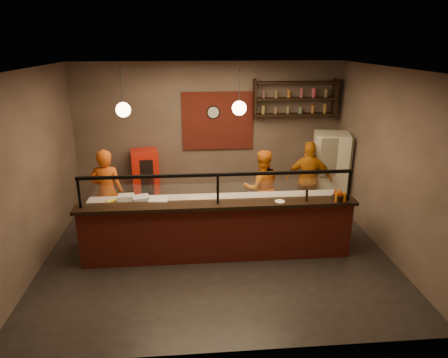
{
  "coord_description": "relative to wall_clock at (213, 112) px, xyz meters",
  "views": [
    {
      "loc": [
        -0.42,
        -6.41,
        3.62
      ],
      "look_at": [
        0.15,
        0.3,
        1.27
      ],
      "focal_mm": 32.0,
      "sensor_mm": 36.0,
      "label": 1
    }
  ],
  "objects": [
    {
      "name": "cook_right",
      "position": [
        1.95,
        -1.07,
        -1.28
      ],
      "size": [
        1.03,
        0.58,
        1.65
      ],
      "primitive_type": "imported",
      "rotation": [
        0.0,
        0.0,
        2.94
      ],
      "color": "orange",
      "rests_on": "floor"
    },
    {
      "name": "prep_tub_b",
      "position": [
        -1.42,
        -2.3,
        -1.13
      ],
      "size": [
        0.34,
        0.3,
        0.14
      ],
      "primitive_type": "cube",
      "rotation": [
        0.0,
        0.0,
        0.29
      ],
      "color": "silver",
      "rests_on": "worktop"
    },
    {
      "name": "sneeze_guard",
      "position": [
        -0.1,
        -2.76,
        -0.73
      ],
      "size": [
        4.5,
        0.05,
        0.52
      ],
      "color": "white",
      "rests_on": "counter_ledge"
    },
    {
      "name": "wall_right",
      "position": [
        2.9,
        -2.46,
        -0.5
      ],
      "size": [
        0.0,
        5.0,
        5.0
      ],
      "primitive_type": "plane",
      "rotation": [
        1.57,
        0.0,
        -1.57
      ],
      "color": "#766056",
      "rests_on": "floor"
    },
    {
      "name": "wall_back",
      "position": [
        -0.1,
        0.04,
        -0.5
      ],
      "size": [
        6.0,
        0.0,
        6.0
      ],
      "primitive_type": "plane",
      "rotation": [
        1.57,
        0.0,
        0.0
      ],
      "color": "#766056",
      "rests_on": "floor"
    },
    {
      "name": "floor",
      "position": [
        -0.1,
        -2.46,
        -2.1
      ],
      "size": [
        6.0,
        6.0,
        0.0
      ],
      "primitive_type": "plane",
      "color": "black",
      "rests_on": "ground"
    },
    {
      "name": "worktop_cabinet",
      "position": [
        -0.1,
        -2.26,
        -1.68
      ],
      "size": [
        4.6,
        0.75,
        0.85
      ],
      "primitive_type": "cube",
      "color": "gray",
      "rests_on": "floor"
    },
    {
      "name": "worktop",
      "position": [
        -0.1,
        -2.26,
        -1.23
      ],
      "size": [
        4.6,
        0.75,
        0.05
      ],
      "primitive_type": "cube",
      "color": "beige",
      "rests_on": "worktop_cabinet"
    },
    {
      "name": "wall_front",
      "position": [
        -0.1,
        -4.96,
        -0.5
      ],
      "size": [
        6.0,
        0.0,
        6.0
      ],
      "primitive_type": "plane",
      "rotation": [
        -1.57,
        0.0,
        0.0
      ],
      "color": "#766056",
      "rests_on": "floor"
    },
    {
      "name": "pendant_right",
      "position": [
        0.3,
        -2.26,
        0.45
      ],
      "size": [
        0.24,
        0.24,
        0.77
      ],
      "color": "black",
      "rests_on": "ceiling"
    },
    {
      "name": "cook_left",
      "position": [
        -2.15,
        -1.55,
        -1.25
      ],
      "size": [
        0.66,
        0.46,
        1.71
      ],
      "primitive_type": "imported",
      "rotation": [
        0.0,
        0.0,
        3.06
      ],
      "color": "#CC5113",
      "rests_on": "floor"
    },
    {
      "name": "ceiling",
      "position": [
        -0.1,
        -2.46,
        1.1
      ],
      "size": [
        6.0,
        6.0,
        0.0
      ],
      "primitive_type": "plane",
      "rotation": [
        3.14,
        0.0,
        0.0
      ],
      "color": "#362D2A",
      "rests_on": "wall_back"
    },
    {
      "name": "brick_patch",
      "position": [
        0.1,
        0.01,
        -0.2
      ],
      "size": [
        1.6,
        0.04,
        1.3
      ],
      "primitive_type": "cube",
      "color": "maroon",
      "rests_on": "wall_back"
    },
    {
      "name": "red_cooler",
      "position": [
        -1.55,
        -0.31,
        -1.43
      ],
      "size": [
        0.65,
        0.61,
        1.35
      ],
      "primitive_type": "cube",
      "rotation": [
        0.0,
        0.0,
        0.15
      ],
      "color": "red",
      "rests_on": "floor"
    },
    {
      "name": "counter_ledge",
      "position": [
        -0.1,
        -2.76,
        -1.07
      ],
      "size": [
        4.7,
        0.37,
        0.06
      ],
      "primitive_type": "cube",
      "color": "black",
      "rests_on": "service_counter"
    },
    {
      "name": "wall_shelving",
      "position": [
        1.8,
        -0.14,
        0.3
      ],
      "size": [
        1.84,
        0.28,
        0.85
      ],
      "color": "black",
      "rests_on": "wall_back"
    },
    {
      "name": "condiment_caddy",
      "position": [
        1.95,
        -2.82,
        -0.99
      ],
      "size": [
        0.23,
        0.21,
        0.11
      ],
      "primitive_type": "cube",
      "rotation": [
        0.0,
        0.0,
        0.34
      ],
      "color": "black",
      "rests_on": "counter_ledge"
    },
    {
      "name": "pendant_left",
      "position": [
        -1.6,
        -2.26,
        0.45
      ],
      "size": [
        0.24,
        0.24,
        0.77
      ],
      "color": "black",
      "rests_on": "ceiling"
    },
    {
      "name": "cook_mid",
      "position": [
        0.88,
        -1.41,
        -1.31
      ],
      "size": [
        0.82,
        0.66,
        1.59
      ],
      "primitive_type": "imported",
      "rotation": [
        0.0,
        0.0,
        3.22
      ],
      "color": "orange",
      "rests_on": "floor"
    },
    {
      "name": "wall_left",
      "position": [
        -3.1,
        -2.46,
        -0.5
      ],
      "size": [
        0.0,
        5.0,
        5.0
      ],
      "primitive_type": "plane",
      "rotation": [
        1.57,
        0.0,
        1.57
      ],
      "color": "#766056",
      "rests_on": "floor"
    },
    {
      "name": "small_plate",
      "position": [
        0.94,
        -2.79,
        -1.03
      ],
      "size": [
        0.19,
        0.19,
        0.01
      ],
      "primitive_type": "cylinder",
      "rotation": [
        0.0,
        0.0,
        0.16
      ],
      "color": "white",
      "rests_on": "counter_ledge"
    },
    {
      "name": "pepper_mill",
      "position": [
        1.39,
        -2.81,
        -0.93
      ],
      "size": [
        0.05,
        0.05,
        0.21
      ],
      "primitive_type": "cylinder",
      "rotation": [
        0.0,
        0.0,
        0.02
      ],
      "color": "black",
      "rests_on": "counter_ledge"
    },
    {
      "name": "pizza_dough",
      "position": [
        -0.4,
        -2.28,
        -1.19
      ],
      "size": [
        0.56,
        0.56,
        0.01
      ],
      "primitive_type": "cylinder",
      "rotation": [
        0.0,
        0.0,
        -0.13
      ],
      "color": "beige",
      "rests_on": "worktop"
    },
    {
      "name": "fridge",
      "position": [
        2.5,
        -0.75,
        -1.23
      ],
      "size": [
        0.87,
        0.83,
        1.75
      ],
      "primitive_type": "cube",
      "rotation": [
        0.0,
        0.0,
        -0.24
      ],
      "color": "#EAE5C6",
      "rests_on": "floor"
    },
    {
      "name": "prep_tub_a",
      "position": [
        -1.69,
        -2.2,
        -1.13
      ],
      "size": [
        0.28,
        0.23,
        0.14
      ],
      "primitive_type": "cube",
      "rotation": [
        0.0,
        0.0,
        0.03
      ],
      "color": "silver",
      "rests_on": "worktop"
    },
    {
      "name": "service_counter",
      "position": [
        -0.1,
        -2.76,
        -1.6
      ],
      "size": [
        4.6,
        0.25,
        1.0
      ],
      "primitive_type": "cube",
      "color": "maroon",
      "rests_on": "floor"
    },
    {
      "name": "rolling_pin",
      "position": [
        -1.88,
        -2.14,
        -1.17
      ],
      "size": [
        0.33,
        0.27,
        0.06
      ],
      "primitive_type": "cylinder",
      "rotation": [
        0.0,
        1.57,
        0.63
      ],
      "color": "yellow",
      "rests_on": "worktop"
    },
    {
      "name": "prep_tub_c",
      "position": [
        -1.09,
        -2.49,
        -1.12
      ],
      "size": [
        0.35,
        0.29,
        0.16
      ],
      "primitive_type": "cube",
      "rotation": [
        0.0,
        0.0,
        -0.09
      ],
      "color": "white",
      "rests_on": "worktop"
    },
    {
      "name": "wall_clock",
      "position": [
        0.0,
        0.0,
        0.0
      ],
      "size": [
        0.3,
        0.04,
        0.3
      ],
      "primitive_type": "cylinder",
      "rotation": [
        1.57,
        0.0,
        0.0
      ],
      "color": "black",
      "rests_on": "wall_back"
    }
  ]
}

